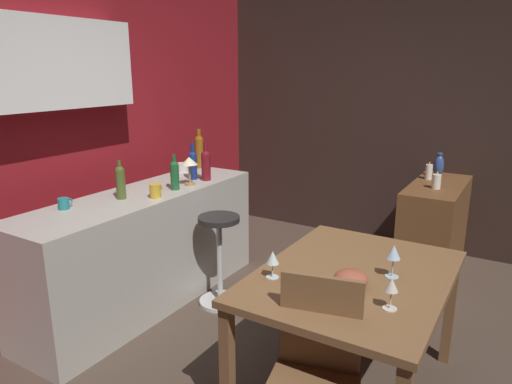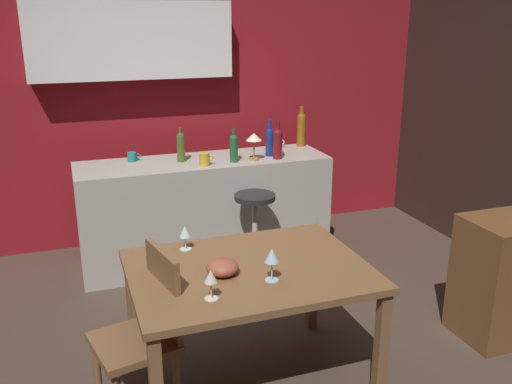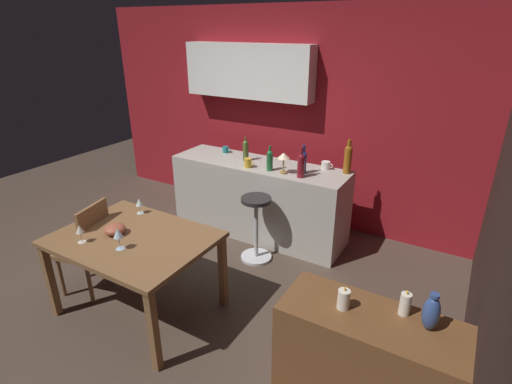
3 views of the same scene
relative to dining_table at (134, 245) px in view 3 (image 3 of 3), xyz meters
The scene contains 24 objects.
ground_plane 0.75m from the dining_table, 84.90° to the left, with size 9.00×9.00×0.00m, color #47382D.
wall_kitchen_back 2.55m from the dining_table, 90.70° to the left, with size 5.20×0.33×2.60m.
wall_side_right 2.74m from the dining_table, 14.24° to the left, with size 0.10×4.40×2.60m, color #33231E.
dining_table is the anchor object (origin of this frame).
kitchen_counter 1.78m from the dining_table, 83.61° to the left, with size 2.10×0.60×0.90m, color #B2ADA3.
sideboard_cabinet 2.04m from the dining_table, ahead, with size 1.10×0.44×0.82m, color brown.
chair_near_window 0.60m from the dining_table, behind, with size 0.48×0.48×0.92m.
bar_stool 1.35m from the dining_table, 69.28° to the left, with size 0.34×0.34×0.73m.
wine_glass_left 0.48m from the dining_table, 127.62° to the left, with size 0.07×0.07×0.15m.
wine_glass_right 0.29m from the dining_table, 71.28° to the right, with size 0.08×0.08×0.18m.
wine_glass_center 0.44m from the dining_table, 136.05° to the right, with size 0.07×0.07×0.15m.
fruit_bowl 0.21m from the dining_table, 166.48° to the right, with size 0.17×0.17×0.09m, color #9E4C38.
wine_bottle_green 1.71m from the dining_table, 75.49° to the left, with size 0.07×0.07×0.28m.
wine_bottle_ruby 1.82m from the dining_table, 63.50° to the left, with size 0.08×0.08×0.32m.
wine_bottle_olive 1.81m from the dining_table, 89.61° to the left, with size 0.07×0.07×0.28m.
wine_bottle_amber 2.32m from the dining_table, 59.13° to the left, with size 0.08×0.08×0.37m.
wine_bottle_cobalt 1.91m from the dining_table, 65.86° to the left, with size 0.07×0.07×0.31m.
cup_teal 1.97m from the dining_table, 100.94° to the left, with size 0.11×0.07×0.08m.
cup_white 2.20m from the dining_table, 64.73° to the left, with size 0.13×0.10×0.08m.
cup_mustard 1.61m from the dining_table, 84.19° to the left, with size 0.12×0.08×0.10m.
counter_lamp 1.76m from the dining_table, 69.87° to the left, with size 0.13×0.13×0.23m.
pillar_candle_tall 2.17m from the dining_table, ahead, with size 0.06×0.06×0.17m.
pillar_candle_short 1.85m from the dining_table, ahead, with size 0.07×0.07×0.15m.
vase_ceramic_blue 2.31m from the dining_table, ahead, with size 0.09×0.09×0.23m.
Camera 3 is at (2.30, -2.29, 2.36)m, focal length 27.46 mm.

